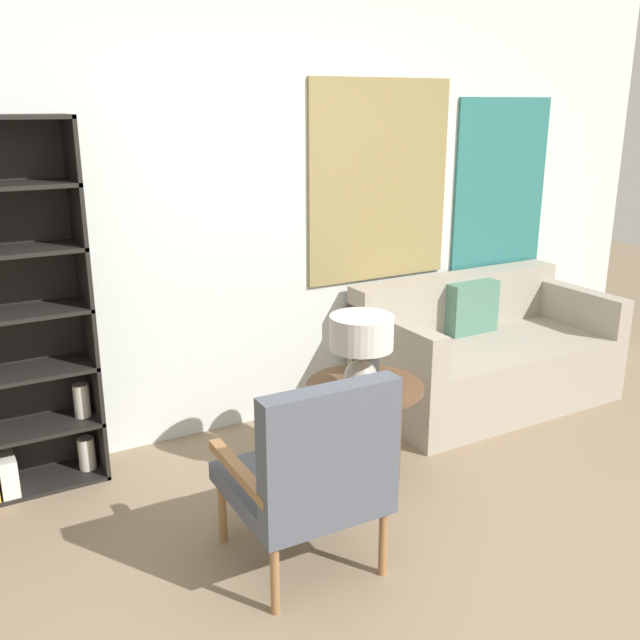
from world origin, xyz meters
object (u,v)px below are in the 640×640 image
Objects in this scene: table_lamp at (361,343)px; potted_plant at (366,344)px; side_table at (365,393)px; armchair at (313,470)px; couch at (482,355)px.

table_lamp is 0.29m from potted_plant.
side_table is 2.04× the size of potted_plant.
table_lamp is 1.36× the size of potted_plant.
side_table is at bearing 46.33° from table_lamp.
table_lamp reaches higher than side_table.
potted_plant is at bearing 55.58° from side_table.
armchair is 0.76m from table_lamp.
couch is 2.72× the size of side_table.
potted_plant is at bearing -162.09° from couch.
table_lamp is at bearing -133.67° from side_table.
side_table is 1.51× the size of table_lamp.
potted_plant is at bearing 51.63° from table_lamp.
side_table is at bearing 42.34° from armchair.
couch is at bearing 22.06° from side_table.
armchair is 0.82m from side_table.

